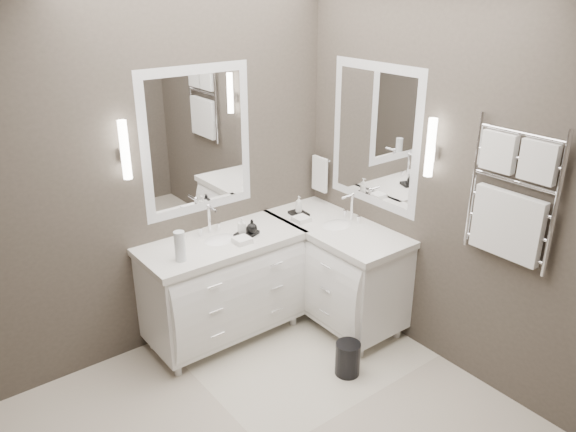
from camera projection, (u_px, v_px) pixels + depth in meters
wall_back at (142, 179)px, 3.95m from camera, size 3.20×0.01×2.70m
wall_front at (546, 426)px, 1.76m from camera, size 3.20×0.01×2.70m
wall_right at (461, 189)px, 3.76m from camera, size 0.01×3.00×2.70m
vanity_back at (223, 282)px, 4.34m from camera, size 1.24×0.59×0.97m
vanity_right at (335, 266)px, 4.59m from camera, size 0.59×1.24×0.97m
mirror_back at (198, 141)px, 4.12m from camera, size 0.90×0.02×1.10m
mirror_right at (374, 136)px, 4.26m from camera, size 0.02×0.90×1.10m
sconce_back at (125, 151)px, 3.73m from camera, size 0.06×0.06×0.40m
sconce_right at (430, 149)px, 3.78m from camera, size 0.06×0.06×0.40m
towel_bar_corner at (320, 173)px, 4.80m from camera, size 0.03×0.22×0.30m
towel_ladder at (511, 202)px, 3.42m from camera, size 0.06×0.58×0.90m
waste_bin at (348, 358)px, 4.04m from camera, size 0.21×0.21×0.25m
amenity_tray_back at (247, 234)px, 4.26m from camera, size 0.20×0.18×0.03m
amenity_tray_right at (299, 214)px, 4.63m from camera, size 0.13×0.16×0.02m
water_bottle at (180, 246)px, 3.84m from camera, size 0.08×0.08×0.22m
soap_bottle_a at (242, 225)px, 4.23m from camera, size 0.07×0.07×0.12m
soap_bottle_b at (252, 226)px, 4.23m from camera, size 0.10×0.10×0.11m
soap_bottle_c at (299, 204)px, 4.60m from camera, size 0.06×0.06×0.14m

